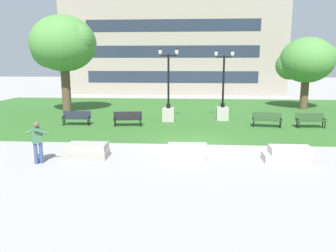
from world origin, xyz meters
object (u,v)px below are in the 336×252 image
at_px(park_bench_far_right, 310,119).
at_px(lamp_post_right, 168,107).
at_px(park_bench_near_right, 76,117).
at_px(person_skateboarder, 37,140).
at_px(lamp_post_center, 223,106).
at_px(park_bench_near_left, 267,119).
at_px(concrete_block_left, 186,152).
at_px(park_bench_far_left, 128,118).
at_px(skateboard, 39,158).
at_px(concrete_block_right, 288,154).
at_px(concrete_block_center, 87,151).

distance_m(park_bench_far_right, lamp_post_right, 9.11).
bearing_deg(lamp_post_right, park_bench_near_right, -162.89).
xyz_separation_m(person_skateboarder, lamp_post_center, (8.35, 10.50, 0.03)).
distance_m(park_bench_near_left, lamp_post_center, 3.48).
bearing_deg(concrete_block_left, park_bench_far_left, 118.74).
xyz_separation_m(concrete_block_left, park_bench_far_right, (7.62, 7.18, 0.23)).
bearing_deg(park_bench_far_left, skateboard, -107.15).
bearing_deg(park_bench_far_right, lamp_post_right, 169.65).
relative_size(park_bench_near_right, park_bench_far_left, 0.98).
xyz_separation_m(park_bench_far_left, lamp_post_right, (2.47, 1.88, 0.48)).
distance_m(skateboard, park_bench_near_left, 13.54).
xyz_separation_m(concrete_block_left, lamp_post_right, (-1.33, 8.81, 0.71)).
bearing_deg(concrete_block_left, park_bench_far_right, 43.31).
height_order(skateboard, park_bench_near_right, park_bench_near_right).
height_order(person_skateboarder, park_bench_far_left, person_skateboarder).
bearing_deg(park_bench_far_right, lamp_post_center, 155.79).
bearing_deg(lamp_post_center, concrete_block_left, -104.23).
bearing_deg(lamp_post_center, person_skateboarder, -128.49).
distance_m(skateboard, lamp_post_right, 10.57).
relative_size(park_bench_near_right, park_bench_far_right, 1.00).
bearing_deg(person_skateboarder, lamp_post_center, 51.51).
bearing_deg(skateboard, park_bench_far_right, 29.43).
bearing_deg(lamp_post_right, concrete_block_right, -57.98).
relative_size(concrete_block_left, park_bench_near_right, 1.01).
height_order(park_bench_near_left, lamp_post_right, lamp_post_right).
xyz_separation_m(concrete_block_center, skateboard, (-1.90, -0.48, -0.22)).
bearing_deg(concrete_block_right, concrete_block_left, 179.56).
relative_size(concrete_block_right, park_bench_far_right, 1.04).
xyz_separation_m(concrete_block_right, park_bench_near_left, (0.77, 7.23, 0.23)).
xyz_separation_m(concrete_block_left, park_bench_near_right, (-7.16, 7.02, 0.23)).
xyz_separation_m(lamp_post_center, lamp_post_right, (-3.74, -0.70, 0.02)).
bearing_deg(lamp_post_center, park_bench_far_left, -157.39).
xyz_separation_m(concrete_block_center, lamp_post_right, (2.89, 8.90, 0.71)).
bearing_deg(park_bench_near_left, concrete_block_left, -124.63).
height_order(park_bench_near_left, park_bench_far_left, same).
bearing_deg(concrete_block_left, park_bench_near_left, 55.37).
distance_m(concrete_block_center, lamp_post_right, 9.38).
xyz_separation_m(concrete_block_right, park_bench_near_right, (-11.37, 7.05, 0.23)).
distance_m(park_bench_near_left, park_bench_far_left, 8.78).
xyz_separation_m(park_bench_near_right, lamp_post_right, (5.84, 1.80, 0.48)).
bearing_deg(park_bench_far_right, concrete_block_left, -136.69).
height_order(concrete_block_center, lamp_post_center, lamp_post_center).
distance_m(concrete_block_center, skateboard, 1.97).
distance_m(concrete_block_right, park_bench_far_left, 10.61).
height_order(person_skateboarder, park_bench_near_right, person_skateboarder).
relative_size(concrete_block_left, person_skateboarder, 1.08).
bearing_deg(concrete_block_left, concrete_block_right, -0.44).
height_order(concrete_block_right, lamp_post_center, lamp_post_center).
relative_size(concrete_block_center, park_bench_near_right, 0.99).
height_order(concrete_block_right, person_skateboarder, person_skateboarder).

